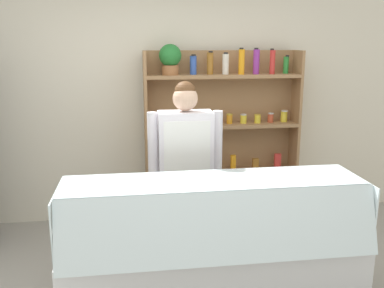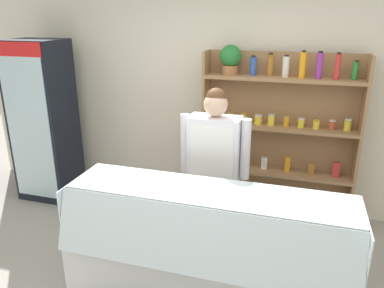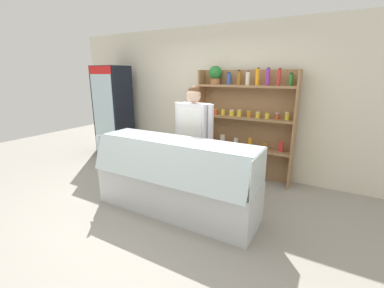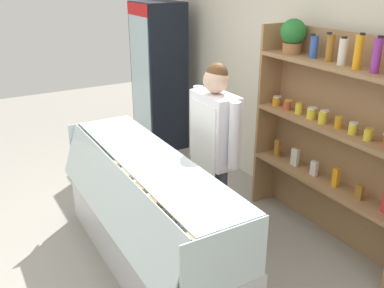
% 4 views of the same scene
% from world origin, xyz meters
% --- Properties ---
extents(back_wall, '(6.80, 0.10, 2.70)m').
position_xyz_m(back_wall, '(0.00, 2.00, 1.35)').
color(back_wall, silver).
rests_on(back_wall, ground).
extents(drinks_fridge, '(0.67, 0.57, 2.01)m').
position_xyz_m(drinks_fridge, '(-2.26, 1.45, 1.00)').
color(drinks_fridge, black).
rests_on(drinks_fridge, ground).
extents(shelving_unit, '(1.70, 0.29, 1.98)m').
position_xyz_m(shelving_unit, '(0.57, 1.76, 1.11)').
color(shelving_unit, '#9E754C').
rests_on(shelving_unit, ground).
extents(deli_display_case, '(2.25, 0.72, 1.01)m').
position_xyz_m(deli_display_case, '(0.21, 0.12, 0.31)').
color(deli_display_case, silver).
rests_on(deli_display_case, ground).
extents(shop_clerk, '(0.67, 0.25, 1.67)m').
position_xyz_m(shop_clerk, '(0.09, 0.84, 1.00)').
color(shop_clerk, '#383D51').
rests_on(shop_clerk, ground).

